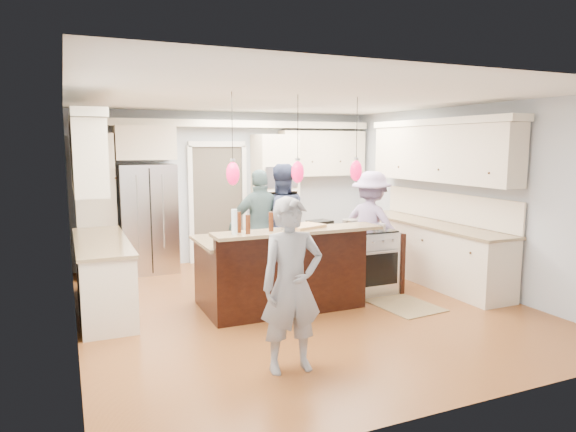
% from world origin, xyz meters
% --- Properties ---
extents(ground_plane, '(6.00, 6.00, 0.00)m').
position_xyz_m(ground_plane, '(0.00, 0.00, 0.00)').
color(ground_plane, brown).
rests_on(ground_plane, ground).
extents(room_shell, '(5.54, 6.04, 2.72)m').
position_xyz_m(room_shell, '(0.00, 0.00, 1.82)').
color(room_shell, '#B2BCC6').
rests_on(room_shell, ground).
extents(refrigerator, '(0.90, 0.70, 1.80)m').
position_xyz_m(refrigerator, '(-1.55, 2.64, 0.90)').
color(refrigerator, '#B7B7BC').
rests_on(refrigerator, ground).
extents(oven_column, '(0.72, 0.69, 2.30)m').
position_xyz_m(oven_column, '(0.75, 2.67, 1.15)').
color(oven_column, beige).
rests_on(oven_column, ground).
extents(back_upper_cabinets, '(5.30, 0.61, 2.54)m').
position_xyz_m(back_upper_cabinets, '(-0.75, 2.76, 1.67)').
color(back_upper_cabinets, beige).
rests_on(back_upper_cabinets, ground).
extents(right_counter_run, '(0.64, 3.10, 2.51)m').
position_xyz_m(right_counter_run, '(2.44, 0.30, 1.06)').
color(right_counter_run, beige).
rests_on(right_counter_run, ground).
extents(left_cabinets, '(0.64, 2.30, 2.51)m').
position_xyz_m(left_cabinets, '(-2.44, 0.80, 1.06)').
color(left_cabinets, beige).
rests_on(left_cabinets, ground).
extents(kitchen_island, '(2.10, 1.46, 1.12)m').
position_xyz_m(kitchen_island, '(-0.25, 0.07, 0.49)').
color(kitchen_island, black).
rests_on(kitchen_island, ground).
extents(island_range, '(0.82, 0.71, 0.92)m').
position_xyz_m(island_range, '(1.16, 0.15, 0.46)').
color(island_range, '#B7B7BC').
rests_on(island_range, ground).
extents(pendant_lights, '(1.75, 0.15, 1.03)m').
position_xyz_m(pendant_lights, '(-0.25, -0.51, 1.80)').
color(pendant_lights, black).
rests_on(pendant_lights, ground).
extents(person_bar_end, '(0.63, 0.44, 1.65)m').
position_xyz_m(person_bar_end, '(-0.90, -1.80, 0.83)').
color(person_bar_end, gray).
rests_on(person_bar_end, ground).
extents(person_far_left, '(0.92, 0.73, 1.83)m').
position_xyz_m(person_far_left, '(0.30, 1.33, 0.91)').
color(person_far_left, navy).
rests_on(person_far_left, ground).
extents(person_far_right, '(1.05, 0.50, 1.75)m').
position_xyz_m(person_far_right, '(-0.04, 1.29, 0.87)').
color(person_far_right, slate).
rests_on(person_far_right, ground).
extents(person_range_side, '(1.09, 1.27, 1.71)m').
position_xyz_m(person_range_side, '(1.60, 0.74, 0.86)').
color(person_range_side, '#917DA9').
rests_on(person_range_side, ground).
extents(floor_rug, '(0.80, 1.09, 0.01)m').
position_xyz_m(floor_rug, '(1.26, -0.57, 0.01)').
color(floor_rug, olive).
rests_on(floor_rug, ground).
extents(water_bottle, '(0.07, 0.07, 0.29)m').
position_xyz_m(water_bottle, '(-1.07, -0.60, 1.26)').
color(water_bottle, silver).
rests_on(water_bottle, kitchen_island).
extents(beer_bottle_a, '(0.06, 0.06, 0.24)m').
position_xyz_m(beer_bottle_a, '(-0.98, -0.48, 1.24)').
color(beer_bottle_a, '#441D0C').
rests_on(beer_bottle_a, kitchen_island).
extents(beer_bottle_b, '(0.06, 0.06, 0.22)m').
position_xyz_m(beer_bottle_b, '(-0.91, -0.61, 1.23)').
color(beer_bottle_b, '#441D0C').
rests_on(beer_bottle_b, kitchen_island).
extents(beer_bottle_c, '(0.07, 0.07, 0.23)m').
position_xyz_m(beer_bottle_c, '(-0.60, -0.53, 1.23)').
color(beer_bottle_c, '#441D0C').
rests_on(beer_bottle_c, kitchen_island).
extents(drink_can, '(0.09, 0.09, 0.13)m').
position_xyz_m(drink_can, '(-0.44, -0.54, 1.19)').
color(drink_can, '#B7B7BC').
rests_on(drink_can, kitchen_island).
extents(cutting_board, '(0.54, 0.46, 0.04)m').
position_xyz_m(cutting_board, '(-0.14, -0.47, 1.14)').
color(cutting_board, tan).
rests_on(cutting_board, kitchen_island).
extents(pot_large, '(0.22, 0.22, 0.13)m').
position_xyz_m(pot_large, '(0.96, 0.32, 0.98)').
color(pot_large, '#B7B7BC').
rests_on(pot_large, island_range).
extents(pot_small, '(0.18, 0.18, 0.09)m').
position_xyz_m(pot_small, '(1.27, 0.03, 0.96)').
color(pot_small, '#B7B7BC').
rests_on(pot_small, island_range).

